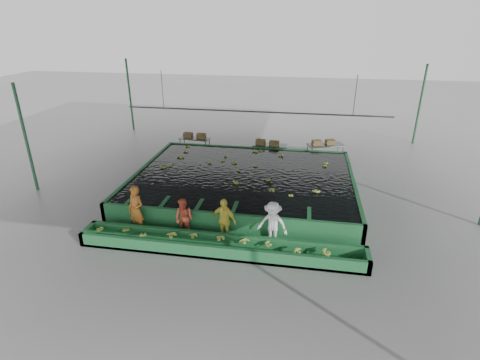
% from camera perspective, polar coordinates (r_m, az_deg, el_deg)
% --- Properties ---
extents(ground, '(80.00, 80.00, 0.00)m').
position_cam_1_polar(ground, '(16.33, -0.30, -3.91)').
color(ground, gray).
rests_on(ground, ground).
extents(shed_roof, '(20.00, 22.00, 0.04)m').
position_cam_1_polar(shed_roof, '(14.73, -0.34, 13.66)').
color(shed_roof, gray).
rests_on(shed_roof, shed_posts).
extents(shed_posts, '(20.00, 22.00, 5.00)m').
position_cam_1_polar(shed_posts, '(15.35, -0.32, 4.42)').
color(shed_posts, '#2B5F3D').
rests_on(shed_posts, ground).
extents(flotation_tank, '(10.00, 8.00, 0.90)m').
position_cam_1_polar(flotation_tank, '(17.47, 0.56, -0.38)').
color(flotation_tank, '#1F6433').
rests_on(flotation_tank, ground).
extents(tank_water, '(9.70, 7.70, 0.00)m').
position_cam_1_polar(tank_water, '(17.31, 0.57, 0.83)').
color(tank_water, black).
rests_on(tank_water, flotation_tank).
extents(sorting_trough, '(10.00, 1.00, 0.50)m').
position_cam_1_polar(sorting_trough, '(13.15, -3.10, -10.02)').
color(sorting_trough, '#1F6433').
rests_on(sorting_trough, ground).
extents(cableway_rail, '(0.08, 0.08, 14.00)m').
position_cam_1_polar(cableway_rail, '(19.97, 2.24, 10.36)').
color(cableway_rail, '#59605B').
rests_on(cableway_rail, shed_roof).
extents(rail_hanger_left, '(0.04, 0.04, 2.00)m').
position_cam_1_polar(rail_hanger_left, '(21.01, -11.74, 13.34)').
color(rail_hanger_left, '#59605B').
rests_on(rail_hanger_left, shed_roof).
extents(rail_hanger_right, '(0.04, 0.04, 2.00)m').
position_cam_1_polar(rail_hanger_right, '(19.75, 17.16, 12.20)').
color(rail_hanger_right, '#59605B').
rests_on(rail_hanger_right, shed_roof).
extents(worker_a, '(0.81, 0.67, 1.89)m').
position_cam_1_polar(worker_a, '(14.48, -15.55, -4.40)').
color(worker_a, '#BC6B26').
rests_on(worker_a, ground).
extents(worker_b, '(0.88, 0.77, 1.52)m').
position_cam_1_polar(worker_b, '(13.92, -8.53, -5.79)').
color(worker_b, '#DA5A3C').
rests_on(worker_b, ground).
extents(worker_c, '(1.06, 0.71, 1.67)m').
position_cam_1_polar(worker_c, '(13.52, -2.48, -6.10)').
color(worker_c, '#E8DE46').
rests_on(worker_c, ground).
extents(worker_d, '(1.19, 0.82, 1.69)m').
position_cam_1_polar(worker_d, '(13.29, 4.98, -6.69)').
color(worker_d, white).
rests_on(worker_d, ground).
extents(packing_table_left, '(1.91, 0.93, 0.84)m').
position_cam_1_polar(packing_table_left, '(23.13, -6.89, 5.39)').
color(packing_table_left, '#59605B').
rests_on(packing_table_left, ground).
extents(packing_table_mid, '(1.95, 0.84, 0.88)m').
position_cam_1_polar(packing_table_mid, '(21.65, 4.56, 4.29)').
color(packing_table_mid, '#59605B').
rests_on(packing_table_mid, ground).
extents(packing_table_right, '(2.19, 1.44, 0.93)m').
position_cam_1_polar(packing_table_right, '(22.02, 12.81, 4.17)').
color(packing_table_right, '#59605B').
rests_on(packing_table_right, ground).
extents(box_stack_left, '(1.39, 0.45, 0.29)m').
position_cam_1_polar(box_stack_left, '(23.02, -6.90, 6.40)').
color(box_stack_left, brown).
rests_on(box_stack_left, packing_table_left).
extents(box_stack_mid, '(1.35, 0.61, 0.28)m').
position_cam_1_polar(box_stack_mid, '(21.43, 4.17, 5.34)').
color(box_stack_mid, brown).
rests_on(box_stack_mid, packing_table_mid).
extents(box_stack_right, '(1.34, 0.75, 0.28)m').
position_cam_1_polar(box_stack_right, '(21.78, 12.56, 5.27)').
color(box_stack_right, brown).
rests_on(box_stack_right, packing_table_right).
extents(floating_bananas, '(8.90, 6.07, 0.12)m').
position_cam_1_polar(floating_bananas, '(18.05, 0.98, 1.79)').
color(floating_bananas, '#9DB645').
rests_on(floating_bananas, tank_water).
extents(trough_bananas, '(8.77, 0.58, 0.12)m').
position_cam_1_polar(trough_bananas, '(13.07, -3.11, -9.47)').
color(trough_bananas, '#9DB645').
rests_on(trough_bananas, sorting_trough).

